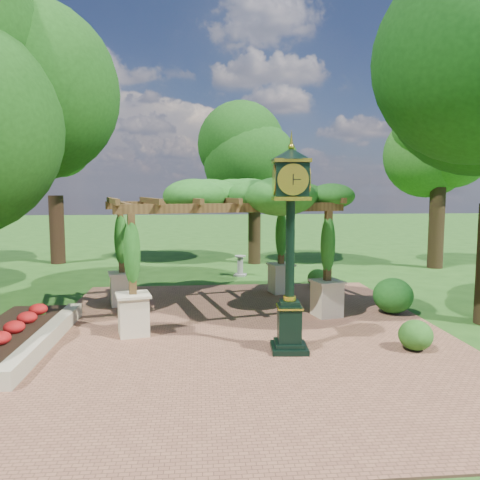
{
  "coord_description": "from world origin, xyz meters",
  "views": [
    {
      "loc": [
        -1.13,
        -10.19,
        3.55
      ],
      "look_at": [
        0.0,
        2.5,
        2.2
      ],
      "focal_mm": 35.0,
      "sensor_mm": 36.0,
      "label": 1
    }
  ],
  "objects": [
    {
      "name": "ground",
      "position": [
        0.0,
        0.0,
        0.0
      ],
      "size": [
        120.0,
        120.0,
        0.0
      ],
      "primitive_type": "plane",
      "color": "#1E4714",
      "rests_on": "ground"
    },
    {
      "name": "brick_plaza",
      "position": [
        0.0,
        1.0,
        0.02
      ],
      "size": [
        10.0,
        12.0,
        0.04
      ],
      "primitive_type": "cube",
      "color": "brown",
      "rests_on": "ground"
    },
    {
      "name": "border_wall",
      "position": [
        -4.6,
        0.5,
        0.2
      ],
      "size": [
        0.35,
        5.0,
        0.4
      ],
      "primitive_type": "cube",
      "color": "#C6B793",
      "rests_on": "ground"
    },
    {
      "name": "flower_bed",
      "position": [
        -5.5,
        0.5,
        0.18
      ],
      "size": [
        1.5,
        5.0,
        0.36
      ],
      "primitive_type": "cube",
      "color": "red",
      "rests_on": "ground"
    },
    {
      "name": "pedestal_clock",
      "position": [
        0.83,
        -0.35,
        2.69
      ],
      "size": [
        0.95,
        0.95,
        4.49
      ],
      "rotation": [
        0.0,
        0.0,
        -0.07
      ],
      "color": "black",
      "rests_on": "brick_plaza"
    },
    {
      "name": "pergola",
      "position": [
        -0.53,
        3.32,
        3.19
      ],
      "size": [
        6.91,
        5.2,
        3.89
      ],
      "rotation": [
        0.0,
        0.0,
        0.24
      ],
      "color": "beige",
      "rests_on": "brick_plaza"
    },
    {
      "name": "sundial",
      "position": [
        0.59,
        9.01,
        0.38
      ],
      "size": [
        0.59,
        0.59,
        0.86
      ],
      "rotation": [
        0.0,
        0.0,
        -0.3
      ],
      "color": "gray",
      "rests_on": "ground"
    },
    {
      "name": "shrub_front",
      "position": [
        3.62,
        -0.55,
        0.38
      ],
      "size": [
        0.87,
        0.87,
        0.67
      ],
      "primitive_type": "ellipsoid",
      "rotation": [
        0.0,
        0.0,
        -0.18
      ],
      "color": "#235418",
      "rests_on": "brick_plaza"
    },
    {
      "name": "shrub_mid",
      "position": [
        4.42,
        2.54,
        0.55
      ],
      "size": [
        1.26,
        1.26,
        1.02
      ],
      "primitive_type": "ellipsoid",
      "rotation": [
        0.0,
        0.0,
        -0.12
      ],
      "color": "#1B5417",
      "rests_on": "brick_plaza"
    },
    {
      "name": "shrub_back",
      "position": [
        3.17,
        6.18,
        0.38
      ],
      "size": [
        1.02,
        1.02,
        0.69
      ],
      "primitive_type": "ellipsoid",
      "rotation": [
        0.0,
        0.0,
        0.43
      ],
      "color": "#306A1E",
      "rests_on": "brick_plaza"
    },
    {
      "name": "tree_west_far",
      "position": [
        -8.01,
        13.23,
        5.86
      ],
      "size": [
        3.97,
        3.97,
        8.56
      ],
      "color": "#301D13",
      "rests_on": "ground"
    },
    {
      "name": "tree_north",
      "position": [
        1.58,
        12.31,
        4.71
      ],
      "size": [
        3.88,
        3.88,
        6.86
      ],
      "color": "#312313",
      "rests_on": "ground"
    },
    {
      "name": "tree_east_far",
      "position": [
        9.75,
        10.29,
        6.54
      ],
      "size": [
        4.07,
        4.07,
        9.55
      ],
      "color": "#332413",
      "rests_on": "ground"
    }
  ]
}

